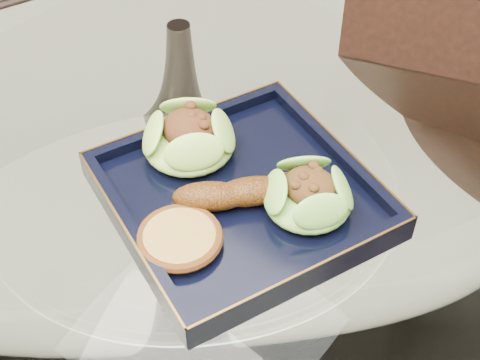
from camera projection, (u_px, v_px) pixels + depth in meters
The scene contains 7 objects.
dining_table at pixel (202, 301), 0.86m from camera, with size 1.13×1.13×0.77m.
dining_chair at pixel (424, 250), 1.03m from camera, with size 0.50×0.50×0.91m.
navy_plate at pixel (240, 199), 0.74m from camera, with size 0.27×0.27×0.02m, color black.
lettuce_wrap_left at pixel (189, 140), 0.77m from camera, with size 0.11×0.11×0.04m, color #74AA31.
lettuce_wrap_right at pixel (308, 197), 0.71m from camera, with size 0.09×0.09×0.03m, color #4E8F29.
roasted_plantain at pixel (252, 191), 0.72m from camera, with size 0.16×0.03×0.03m, color #5E2E09.
crumb_patty at pixel (180, 239), 0.68m from camera, with size 0.08×0.08×0.01m, color #A78137.
Camera 1 is at (0.34, -0.36, 1.31)m, focal length 50.00 mm.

